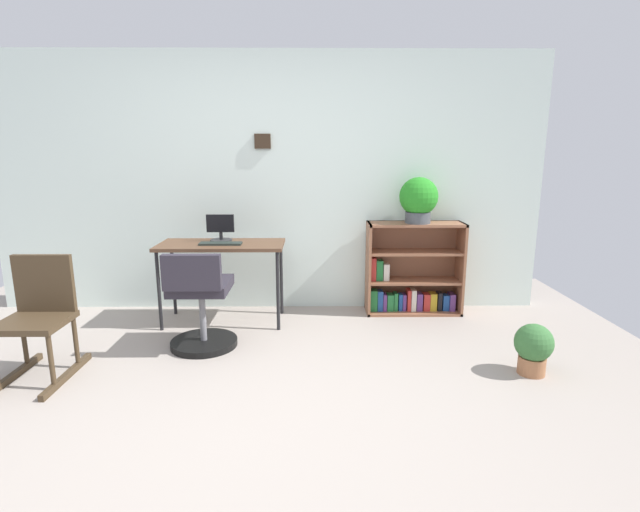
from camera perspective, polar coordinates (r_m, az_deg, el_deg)
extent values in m
plane|color=#9D9288|center=(2.88, -10.06, -19.28)|extent=(6.24, 6.24, 0.00)
cube|color=silver|center=(4.60, -6.29, 8.56)|extent=(5.20, 0.10, 2.41)
cube|color=#332419|center=(4.53, -6.89, 13.49)|extent=(0.15, 0.02, 0.13)
cube|color=brown|center=(4.25, -11.73, 1.31)|extent=(1.09, 0.50, 0.03)
cylinder|color=black|center=(4.27, -18.72, -4.05)|extent=(0.03, 0.03, 0.69)
cylinder|color=black|center=(4.07, -5.06, -4.21)|extent=(0.03, 0.03, 0.69)
cylinder|color=black|center=(4.65, -17.15, -2.59)|extent=(0.03, 0.03, 0.69)
cylinder|color=black|center=(4.47, -4.66, -2.67)|extent=(0.03, 0.03, 0.69)
cylinder|color=#262628|center=(4.37, -11.75, 1.88)|extent=(0.19, 0.19, 0.01)
cylinder|color=#262628|center=(4.36, -11.77, 2.41)|extent=(0.03, 0.03, 0.07)
cube|color=black|center=(4.33, -11.86, 3.86)|extent=(0.24, 0.02, 0.16)
cube|color=#222B26|center=(4.19, -11.83, 1.47)|extent=(0.36, 0.12, 0.02)
cylinder|color=black|center=(3.94, -13.70, -10.06)|extent=(0.52, 0.52, 0.05)
cylinder|color=slate|center=(3.86, -13.87, -6.94)|extent=(0.05, 0.05, 0.40)
cube|color=#2B2730|center=(3.79, -14.06, -3.49)|extent=(0.44, 0.44, 0.08)
cube|color=#2B2730|center=(3.51, -15.13, -1.92)|extent=(0.42, 0.07, 0.26)
cube|color=#41311F|center=(3.92, -32.81, -11.94)|extent=(0.04, 0.64, 0.04)
cube|color=#41311F|center=(3.74, -28.03, -12.49)|extent=(0.04, 0.64, 0.04)
cylinder|color=#41311F|center=(3.54, -29.53, -10.71)|extent=(0.03, 0.03, 0.34)
cylinder|color=#41311F|center=(3.98, -31.92, -8.54)|extent=(0.03, 0.03, 0.34)
cylinder|color=#41311F|center=(3.80, -27.23, -8.92)|extent=(0.03, 0.03, 0.34)
cube|color=#41311F|center=(3.70, -31.12, -6.85)|extent=(0.42, 0.40, 0.04)
cube|color=#41311F|center=(3.79, -30.14, -2.83)|extent=(0.40, 0.04, 0.40)
cube|color=#8D593E|center=(4.50, 5.80, -1.48)|extent=(0.02, 0.30, 0.86)
cube|color=#8D593E|center=(4.67, 16.41, -1.40)|extent=(0.02, 0.30, 0.86)
cube|color=#8D593E|center=(4.49, 11.43, 3.78)|extent=(0.89, 0.30, 0.02)
cube|color=#8D593E|center=(4.68, 10.99, -6.44)|extent=(0.89, 0.30, 0.02)
cube|color=#8D593E|center=(4.70, 10.87, -1.04)|extent=(0.89, 0.02, 0.86)
cube|color=#8D593E|center=(4.60, 11.14, -2.91)|extent=(0.84, 0.28, 0.02)
cube|color=#8D593E|center=(4.53, 11.29, 0.47)|extent=(0.84, 0.28, 0.02)
cube|color=#237238|center=(4.58, 6.41, -5.24)|extent=(0.07, 0.11, 0.20)
cube|color=#1E478C|center=(4.59, 7.18, -5.28)|extent=(0.05, 0.11, 0.19)
cube|color=#593372|center=(4.60, 7.72, -5.45)|extent=(0.03, 0.12, 0.16)
cube|color=#237238|center=(4.61, 8.36, -5.46)|extent=(0.06, 0.11, 0.16)
cube|color=#237238|center=(4.61, 9.01, -5.36)|extent=(0.03, 0.10, 0.17)
cube|color=#1E478C|center=(4.62, 9.56, -5.43)|extent=(0.04, 0.09, 0.16)
cube|color=#593372|center=(4.63, 10.01, -5.44)|extent=(0.03, 0.10, 0.16)
cube|color=#B22D28|center=(4.63, 10.54, -5.16)|extent=(0.03, 0.12, 0.20)
cube|color=beige|center=(4.64, 11.06, -5.14)|extent=(0.05, 0.12, 0.20)
cube|color=#593372|center=(4.65, 11.75, -5.34)|extent=(0.05, 0.11, 0.17)
cube|color=#B22D28|center=(4.67, 12.58, -5.36)|extent=(0.06, 0.11, 0.16)
cube|color=#B79323|center=(4.68, 13.33, -5.30)|extent=(0.06, 0.11, 0.17)
cube|color=black|center=(4.70, 14.05, -5.23)|extent=(0.04, 0.11, 0.18)
cube|color=#1E478C|center=(4.72, 14.76, -5.37)|extent=(0.06, 0.09, 0.15)
cube|color=#593372|center=(4.73, 15.44, -5.28)|extent=(0.05, 0.13, 0.16)
cube|color=#B22D28|center=(4.49, 6.38, -1.51)|extent=(0.05, 0.13, 0.22)
cube|color=#237238|center=(4.50, 7.11, -1.67)|extent=(0.06, 0.10, 0.19)
cube|color=beige|center=(4.52, 7.89, -1.87)|extent=(0.05, 0.11, 0.16)
cylinder|color=#474C51|center=(4.46, 11.63, 4.54)|extent=(0.23, 0.23, 0.10)
sphere|color=#258821|center=(4.44, 11.74, 7.00)|extent=(0.35, 0.35, 0.35)
cylinder|color=#9E6642|center=(3.68, 24.01, -11.85)|extent=(0.18, 0.18, 0.13)
sphere|color=#376B35|center=(3.61, 24.24, -9.43)|extent=(0.26, 0.26, 0.26)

